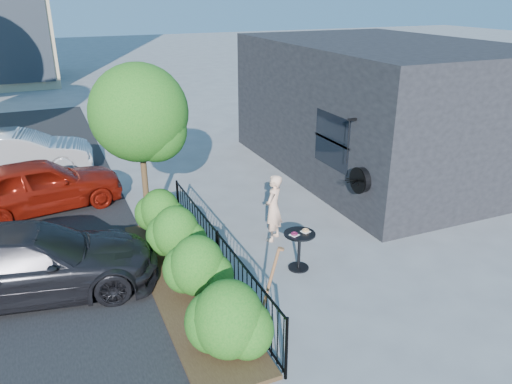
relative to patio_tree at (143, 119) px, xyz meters
name	(u,v)px	position (x,y,z in m)	size (l,w,h in m)	color
ground	(285,265)	(2.24, -2.76, -2.76)	(120.00, 120.00, 0.00)	gray
shop_building	(379,107)	(7.73, 1.74, -0.76)	(6.22, 9.00, 4.00)	black
fence	(218,255)	(0.74, -2.76, -2.20)	(0.05, 6.05, 1.10)	black
planting_bed	(185,286)	(0.04, -2.76, -2.72)	(1.30, 6.00, 0.08)	#382616
shrubs	(187,253)	(0.14, -2.66, -2.06)	(1.10, 5.60, 1.24)	#155D16
patio_tree	(143,119)	(0.00, 0.00, 0.00)	(2.20, 2.20, 3.94)	#3F2B19
cafe_table	(299,244)	(2.42, -2.99, -2.20)	(0.65, 0.65, 0.87)	black
woman	(273,208)	(2.50, -1.58, -1.97)	(0.58, 0.38, 1.59)	beige
shovel	(267,294)	(0.98, -4.53, -2.08)	(0.52, 0.20, 1.55)	brown
car_red	(40,185)	(-2.37, 2.36, -2.06)	(1.66, 4.12, 1.40)	maroon
car_silver	(22,153)	(-2.82, 5.60, -2.07)	(1.46, 4.20, 1.38)	#B6B6BB
car_darkgrey	(30,262)	(-2.65, -1.78, -2.08)	(1.90, 4.69, 1.36)	black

